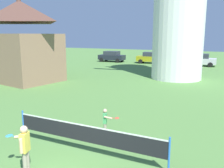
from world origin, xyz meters
name	(u,v)px	position (x,y,z in m)	size (l,w,h in m)	color
tennis_net	(85,134)	(-0.12, 2.23, 0.69)	(5.62, 0.06, 1.10)	blue
player_near	(24,146)	(-1.06, 0.49, 0.79)	(0.85, 0.46, 1.41)	#9E937F
player_far	(106,120)	(-0.24, 3.91, 0.60)	(0.73, 0.34, 1.06)	#9E937F
parked_car_black	(112,56)	(-12.11, 28.57, 0.81)	(3.88, 1.98, 1.56)	#1E232D
parked_car_mustard	(152,58)	(-6.12, 29.07, 0.81)	(4.30, 2.30, 1.56)	#999919
parked_car_silver	(199,60)	(0.20, 28.88, 0.81)	(4.27, 2.04, 1.56)	silver
chapel	(22,42)	(-12.11, 11.27, 3.28)	(6.97, 5.58, 7.60)	#937056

